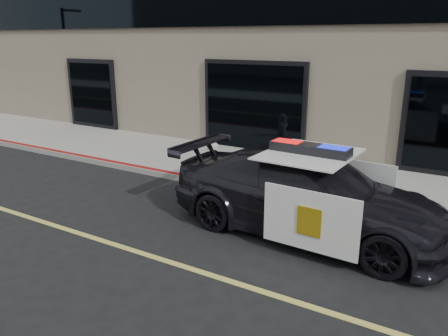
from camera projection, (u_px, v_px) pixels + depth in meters
The scene contains 4 objects.
ground at pixel (121, 247), 7.64m from camera, with size 120.00×120.00×0.00m, color black.
sidewalk_n at pixel (257, 169), 11.94m from camera, with size 60.00×3.50×0.15m, color gray.
police_car at pixel (307, 194), 8.02m from camera, with size 2.64×5.39×1.70m.
fire_hydrant at pixel (212, 154), 11.67m from camera, with size 0.37×0.51×0.82m.
Camera 1 is at (5.10, -5.02, 3.51)m, focal length 35.00 mm.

